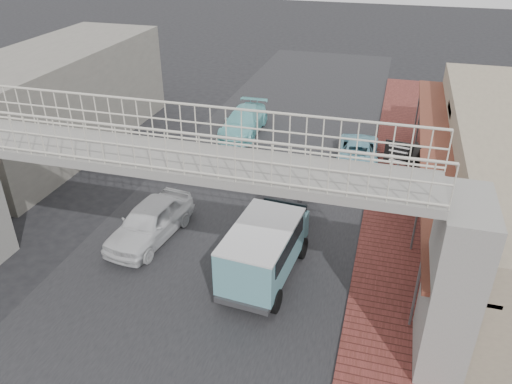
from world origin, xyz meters
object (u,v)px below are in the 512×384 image
Objects in this scene: motorcycle_far at (410,171)px; arrow_sign at (419,157)px; angkot_van at (264,245)px; street_clock at (441,247)px; white_hatchback at (150,221)px; angkot_far at (244,121)px; motorcycle_near at (381,155)px; dark_sedan at (281,208)px; angkot_curb at (358,149)px.

arrow_sign is at bearing -164.99° from motorcycle_far.
motorcycle_far is at bearing 66.22° from angkot_van.
motorcycle_far is at bearing 96.04° from street_clock.
white_hatchback is 11.01m from angkot_far.
motorcycle_near is at bearing 103.06° from street_clock.
motorcycle_far is (1.41, -1.56, 0.04)m from motorcycle_near.
dark_sedan is 0.92× the size of angkot_curb.
street_clock is at bearing 102.97° from angkot_curb.
dark_sedan is 2.40× the size of motorcycle_near.
angkot_curb is at bearing 130.09° from arrow_sign.
arrow_sign is (4.98, 1.99, 1.93)m from dark_sedan.
angkot_curb is at bearing -16.13° from angkot_far.
angkot_van is 10.58m from motorcycle_near.
motorcycle_near is at bearing 162.28° from angkot_curb.
angkot_far is 12.95m from angkot_van.
motorcycle_far is 0.51× the size of arrow_sign.
street_clock reaches higher than motorcycle_near.
angkot_curb is at bearing 108.49° from street_clock.
street_clock is (9.73, -12.48, 1.84)m from angkot_far.
street_clock is at bearing 170.44° from motorcycle_near.
angkot_far is 3.01× the size of motorcycle_far.
street_clock is at bearing 1.24° from angkot_van.
angkot_curb reaches higher than motorcycle_far.
motorcycle_far is at bearing 140.30° from angkot_curb.
angkot_far is at bearing 155.42° from arrow_sign.
dark_sedan is 0.83× the size of angkot_far.
angkot_far reaches higher than motorcycle_far.
arrow_sign is (9.14, -6.54, 1.90)m from angkot_far.
angkot_far reaches higher than angkot_curb.
dark_sedan reaches higher than motorcycle_near.
white_hatchback is 11.94m from motorcycle_near.
street_clock is at bearing -1.28° from white_hatchback.
dark_sedan is 3.70m from angkot_van.
angkot_van is (-2.08, -10.33, 0.75)m from angkot_curb.
motorcycle_far is (4.91, 4.86, -0.07)m from dark_sedan.
angkot_van is 1.45× the size of arrow_sign.
white_hatchback is at bearing -143.74° from arrow_sign.
motorcycle_far is (9.37, 7.33, -0.16)m from white_hatchback.
angkot_far is 9.78m from motorcycle_far.
arrow_sign is at bearing 115.33° from angkot_curb.
angkot_far is 1.53× the size of arrow_sign.
white_hatchback is at bearing 117.30° from motorcycle_near.
angkot_far is at bearing 129.68° from street_clock.
street_clock is at bearing -52.56° from angkot_far.
dark_sedan is at bearing 130.60° from motorcycle_near.
arrow_sign is at bearing 32.39° from white_hatchback.
white_hatchback is 2.76× the size of motorcycle_far.
white_hatchback is at bearing -155.43° from dark_sedan.
street_clock is at bearing -39.75° from dark_sedan.
angkot_curb is 2.60× the size of motorcycle_near.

